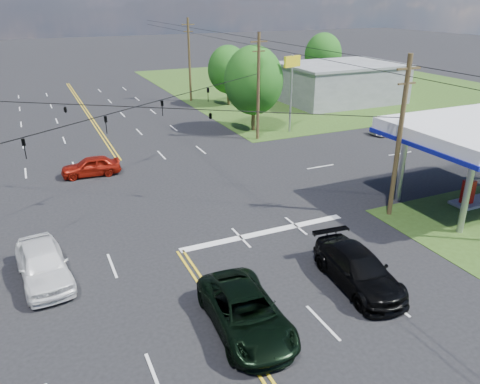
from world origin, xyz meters
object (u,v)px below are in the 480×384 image
retail_ne (340,84)px  tree_right_a (254,81)px  pole_right_far (189,59)px  pickup_white (43,264)px  tree_right_b (228,70)px  pole_se (400,136)px  tree_far_r (323,55)px  suv_black (358,269)px  pole_ne (258,86)px  pickup_dkgreen (246,312)px

retail_ne → tree_right_a: size_ratio=1.71×
pole_right_far → tree_right_a: (1.00, -16.00, -0.30)m
pickup_white → tree_right_b: bearing=48.6°
pole_right_far → tree_right_b: (3.50, -4.00, -0.95)m
pole_se → tree_right_b: size_ratio=1.34×
tree_right_b → tree_far_r: tree_far_r is taller
tree_far_r → pickup_white: bearing=-136.9°
retail_ne → pole_se: 33.72m
pole_right_far → tree_far_r: size_ratio=1.31×
tree_right_a → tree_right_b: tree_right_a is taller
retail_ne → pole_right_far: size_ratio=1.40×
tree_right_a → suv_black: (-7.50, -26.30, -4.06)m
pole_se → retail_ne: bearing=59.6°
retail_ne → tree_far_r: (4.00, 10.00, 2.34)m
pole_ne → tree_far_r: (21.00, 21.00, -0.37)m
pickup_dkgreen → pickup_white: bearing=138.7°
retail_ne → pole_se: bearing=-120.4°
pole_se → pole_ne: bearing=90.0°
tree_far_r → pickup_dkgreen: tree_far_r is taller
pole_right_far → pickup_white: size_ratio=1.93×
tree_right_a → tree_right_b: size_ratio=1.15×
pickup_white → pole_right_far: bearing=55.8°
retail_ne → pole_ne: 20.43m
tree_right_b → pole_right_far: bearing=131.2°
tree_far_r → pickup_dkgreen: 56.24m
tree_right_b → suv_black: size_ratio=1.26×
retail_ne → pickup_white: 46.07m
tree_right_a → tree_right_b: 12.27m
pole_ne → pole_right_far: size_ratio=0.95×
pole_right_far → pickup_dkgreen: bearing=-106.2°
tree_far_r → pickup_white: size_ratio=1.47×
pole_se → tree_right_b: 33.19m
tree_right_a → pickup_white: size_ratio=1.58×
tree_right_b → tree_far_r: size_ratio=0.93×
retail_ne → tree_far_r: size_ratio=1.83×
pickup_dkgreen → pole_ne: bearing=66.0°
pole_se → pole_right_far: (0.00, 37.00, 0.25)m
pole_ne → pickup_dkgreen: (-12.50, -24.01, -4.12)m
tree_right_b → pickup_dkgreen: tree_right_b is taller
retail_ne → pole_right_far: 19.02m
pole_ne → tree_right_b: (3.50, 15.00, -0.70)m
tree_far_r → pole_right_far: bearing=-174.6°
pole_ne → retail_ne: bearing=32.9°
tree_right_b → pickup_dkgreen: (-16.00, -39.01, -3.42)m
tree_right_b → pickup_white: tree_right_b is taller
suv_black → pickup_white: (-13.05, 6.30, 0.07)m
pole_ne → tree_right_b: bearing=76.9°
tree_right_a → tree_far_r: bearing=42.0°
pole_ne → pole_se: bearing=-90.0°
pole_se → tree_right_a: bearing=87.3°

